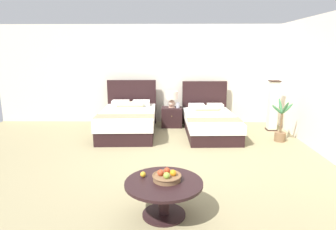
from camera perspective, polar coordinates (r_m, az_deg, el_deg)
name	(u,v)px	position (r m, az deg, el deg)	size (l,w,h in m)	color
ground_plane	(168,161)	(5.54, -0.05, -8.96)	(9.74, 9.84, 0.02)	#918660
wall_back	(170,74)	(8.30, 0.34, 7.93)	(9.74, 0.12, 2.72)	silver
wall_side_right	(330,86)	(6.34, 29.13, 4.99)	(0.12, 5.44, 2.72)	silver
bed_near_window	(128,120)	(7.30, -7.73, -1.06)	(1.40, 2.18, 1.23)	black
bed_near_corner	(210,122)	(7.30, 8.12, -1.41)	(1.29, 2.20, 1.20)	black
nightstand	(172,117)	(7.89, 0.73, -0.40)	(0.54, 0.49, 0.52)	black
table_lamp	(172,97)	(7.81, 0.74, 3.49)	(0.32, 0.32, 0.44)	#D0A58D
vase	(178,105)	(7.78, 1.94, 1.92)	(0.09, 0.09, 0.15)	#B7BBC8
coffee_table	(164,190)	(3.69, -0.82, -14.52)	(0.96, 0.96, 0.45)	black
fruit_bowl	(167,176)	(3.66, -0.22, -11.92)	(0.36, 0.36, 0.14)	brown
loose_apple	(143,174)	(3.76, -4.90, -11.48)	(0.07, 0.07, 0.07)	gold
floor_lamp_corner	(273,106)	(7.92, 19.79, 1.73)	(0.25, 0.25, 1.28)	#332019
potted_palm	(281,128)	(7.06, 21.16, -2.40)	(0.51, 0.57, 0.97)	brown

